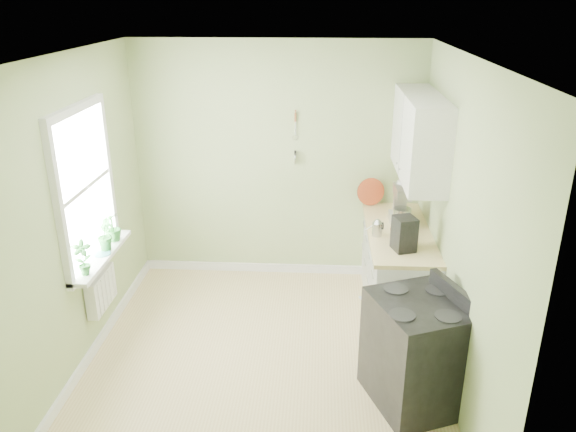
# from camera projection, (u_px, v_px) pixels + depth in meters

# --- Properties ---
(floor) EXTENTS (3.20, 3.60, 0.02)m
(floor) POSITION_uv_depth(u_px,v_px,m) (263.00, 363.00, 5.12)
(floor) COLOR tan
(floor) RESTS_ON ground
(ceiling) EXTENTS (3.20, 3.60, 0.02)m
(ceiling) POSITION_uv_depth(u_px,v_px,m) (257.00, 55.00, 4.12)
(ceiling) COLOR white
(ceiling) RESTS_ON wall_back
(wall_back) EXTENTS (3.20, 0.02, 2.70)m
(wall_back) POSITION_uv_depth(u_px,v_px,m) (278.00, 163.00, 6.30)
(wall_back) COLOR #A9BB7F
(wall_back) RESTS_ON floor
(wall_left) EXTENTS (0.02, 3.60, 2.70)m
(wall_left) POSITION_uv_depth(u_px,v_px,m) (70.00, 221.00, 4.71)
(wall_left) COLOR #A9BB7F
(wall_left) RESTS_ON floor
(wall_right) EXTENTS (0.02, 3.60, 2.70)m
(wall_right) POSITION_uv_depth(u_px,v_px,m) (459.00, 230.00, 4.53)
(wall_right) COLOR #A9BB7F
(wall_right) RESTS_ON floor
(base_cabinets) EXTENTS (0.60, 1.60, 0.87)m
(base_cabinets) POSITION_uv_depth(u_px,v_px,m) (397.00, 272.00, 5.81)
(base_cabinets) COLOR white
(base_cabinets) RESTS_ON floor
(countertop) EXTENTS (0.64, 1.60, 0.04)m
(countertop) POSITION_uv_depth(u_px,v_px,m) (399.00, 232.00, 5.65)
(countertop) COLOR #F1D893
(countertop) RESTS_ON base_cabinets
(upper_cabinets) EXTENTS (0.35, 1.40, 0.80)m
(upper_cabinets) POSITION_uv_depth(u_px,v_px,m) (420.00, 137.00, 5.38)
(upper_cabinets) COLOR white
(upper_cabinets) RESTS_ON wall_right
(window) EXTENTS (0.06, 1.14, 1.44)m
(window) POSITION_uv_depth(u_px,v_px,m) (84.00, 187.00, 4.91)
(window) COLOR white
(window) RESTS_ON wall_left
(window_sill) EXTENTS (0.18, 1.14, 0.04)m
(window_sill) POSITION_uv_depth(u_px,v_px,m) (102.00, 256.00, 5.15)
(window_sill) COLOR white
(window_sill) RESTS_ON wall_left
(radiator) EXTENTS (0.12, 0.50, 0.35)m
(radiator) POSITION_uv_depth(u_px,v_px,m) (101.00, 290.00, 5.23)
(radiator) COLOR white
(radiator) RESTS_ON wall_left
(wall_utensils) EXTENTS (0.02, 0.14, 0.58)m
(wall_utensils) POSITION_uv_depth(u_px,v_px,m) (295.00, 146.00, 6.18)
(wall_utensils) COLOR #F1D893
(wall_utensils) RESTS_ON wall_back
(stove) EXTENTS (0.90, 0.93, 1.04)m
(stove) POSITION_uv_depth(u_px,v_px,m) (416.00, 351.00, 4.48)
(stove) COLOR black
(stove) RESTS_ON floor
(stand_mixer) EXTENTS (0.22, 0.37, 0.43)m
(stand_mixer) POSITION_uv_depth(u_px,v_px,m) (401.00, 206.00, 5.77)
(stand_mixer) COLOR #B2B2B7
(stand_mixer) RESTS_ON countertop
(kettle) EXTENTS (0.17, 0.10, 0.17)m
(kettle) POSITION_uv_depth(u_px,v_px,m) (377.00, 228.00, 5.48)
(kettle) COLOR silver
(kettle) RESTS_ON countertop
(coffee_maker) EXTENTS (0.24, 0.25, 0.32)m
(coffee_maker) POSITION_uv_depth(u_px,v_px,m) (404.00, 235.00, 5.16)
(coffee_maker) COLOR black
(coffee_maker) RESTS_ON countertop
(red_tray) EXTENTS (0.32, 0.13, 0.31)m
(red_tray) POSITION_uv_depth(u_px,v_px,m) (371.00, 192.00, 6.26)
(red_tray) COLOR #A63D1D
(red_tray) RESTS_ON countertop
(jar) EXTENTS (0.08, 0.08, 0.09)m
(jar) POSITION_uv_depth(u_px,v_px,m) (394.00, 233.00, 5.47)
(jar) COLOR beige
(jar) RESTS_ON countertop
(plant_a) EXTENTS (0.19, 0.16, 0.32)m
(plant_a) POSITION_uv_depth(u_px,v_px,m) (83.00, 258.00, 4.71)
(plant_a) COLOR #236224
(plant_a) RESTS_ON window_sill
(plant_b) EXTENTS (0.19, 0.21, 0.31)m
(plant_b) POSITION_uv_depth(u_px,v_px,m) (104.00, 235.00, 5.18)
(plant_b) COLOR #236224
(plant_b) RESTS_ON window_sill
(plant_c) EXTENTS (0.18, 0.18, 0.28)m
(plant_c) POSITION_uv_depth(u_px,v_px,m) (113.00, 227.00, 5.38)
(plant_c) COLOR #236224
(plant_c) RESTS_ON window_sill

